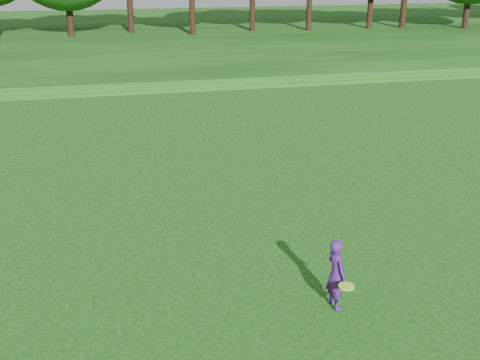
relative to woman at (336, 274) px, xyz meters
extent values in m
plane|color=#11400C|center=(0.19, 1.33, -0.73)|extent=(140.00, 140.00, 0.00)
cube|color=#11400C|center=(0.19, 35.33, -0.43)|extent=(130.00, 30.00, 0.60)
cube|color=gray|center=(0.19, 21.33, -0.71)|extent=(130.00, 1.60, 0.04)
imported|color=#461972|center=(0.00, 0.01, 0.00)|extent=(0.43, 0.58, 1.45)
cylinder|color=#A1F126|center=(0.01, -0.51, 0.02)|extent=(0.31, 0.31, 0.03)
camera|label=1|loc=(-4.13, -9.61, 5.82)|focal=45.00mm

